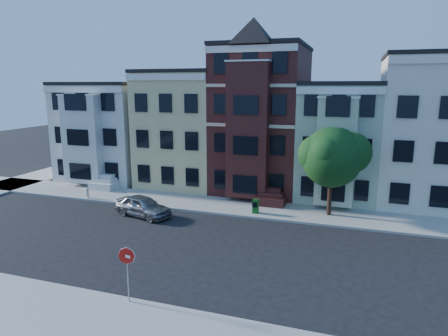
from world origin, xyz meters
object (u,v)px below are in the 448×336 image
(fire_hydrant, at_px, (88,194))
(street_tree, at_px, (332,161))
(newspaper_box, at_px, (256,206))
(stop_sign, at_px, (128,271))
(parked_car, at_px, (143,206))

(fire_hydrant, bearing_deg, street_tree, 5.56)
(newspaper_box, height_order, stop_sign, stop_sign)
(parked_car, xyz_separation_m, fire_hydrant, (-6.28, 2.20, -0.25))
(parked_car, height_order, newspaper_box, parked_car)
(stop_sign, bearing_deg, newspaper_box, 91.94)
(street_tree, bearing_deg, stop_sign, -116.21)
(street_tree, height_order, fire_hydrant, street_tree)
(newspaper_box, distance_m, fire_hydrant, 13.71)
(stop_sign, bearing_deg, street_tree, 75.01)
(parked_car, height_order, fire_hydrant, parked_car)
(newspaper_box, distance_m, stop_sign, 13.36)
(fire_hydrant, bearing_deg, parked_car, -19.31)
(newspaper_box, bearing_deg, stop_sign, -105.61)
(parked_car, relative_size, newspaper_box, 4.39)
(fire_hydrant, bearing_deg, stop_sign, -47.48)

